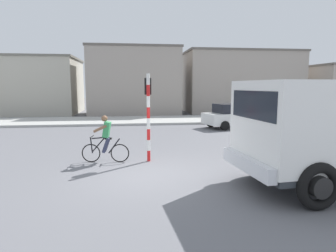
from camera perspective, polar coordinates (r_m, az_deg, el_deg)
The scene contains 8 objects.
ground_plane at distance 9.11m, azimuth -4.29°, elevation -9.77°, with size 120.00×120.00×0.00m, color slate.
sidewalk_far at distance 22.87m, azimuth -6.12°, elevation 1.12°, with size 80.00×5.00×0.16m, color #ADADA8.
cyclist at distance 10.70m, azimuth -12.23°, elevation -2.51°, with size 1.72×0.53×1.72m.
traffic_light_pole at distance 10.57m, azimuth -3.93°, elevation 4.11°, with size 0.24×0.43×3.20m.
car_red_near at distance 19.69m, azimuth 12.72°, elevation 2.03°, with size 4.30×2.68×1.60m.
building_corner_left at distance 32.66m, azimuth -27.39°, elevation 7.05°, with size 11.78×7.47×5.55m.
building_mid_block at distance 28.63m, azimuth -6.62°, elevation 8.76°, with size 8.73×5.21×6.42m.
building_corner_right at distance 32.39m, azimuth 13.91°, elevation 8.40°, with size 11.90×6.46×6.34m.
Camera 1 is at (-0.42, -8.68, 2.77)m, focal length 30.94 mm.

